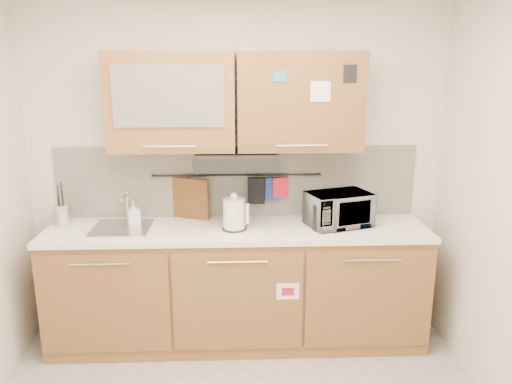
{
  "coord_description": "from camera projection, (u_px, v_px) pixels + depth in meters",
  "views": [
    {
      "loc": [
        -0.0,
        -2.32,
        2.09
      ],
      "look_at": [
        0.13,
        1.05,
        1.23
      ],
      "focal_mm": 35.0,
      "sensor_mm": 36.0,
      "label": 1
    }
  ],
  "objects": [
    {
      "name": "wall_back",
      "position": [
        237.0,
        169.0,
        3.89
      ],
      "size": [
        3.2,
        0.0,
        3.2
      ],
      "primitive_type": "plane",
      "rotation": [
        1.57,
        0.0,
        0.0
      ],
      "color": "silver",
      "rests_on": "ground"
    },
    {
      "name": "base_cabinet",
      "position": [
        238.0,
        291.0,
        3.82
      ],
      "size": [
        2.8,
        0.64,
        0.88
      ],
      "color": "olive",
      "rests_on": "floor"
    },
    {
      "name": "countertop",
      "position": [
        237.0,
        230.0,
        3.69
      ],
      "size": [
        2.82,
        0.62,
        0.04
      ],
      "primitive_type": "cube",
      "color": "white",
      "rests_on": "base_cabinet"
    },
    {
      "name": "backsplash",
      "position": [
        237.0,
        182.0,
        3.91
      ],
      "size": [
        2.8,
        0.02,
        0.56
      ],
      "primitive_type": "cube",
      "color": "silver",
      "rests_on": "countertop"
    },
    {
      "name": "upper_cabinets",
      "position": [
        235.0,
        102.0,
        3.59
      ],
      "size": [
        1.82,
        0.37,
        0.7
      ],
      "color": "olive",
      "rests_on": "wall_back"
    },
    {
      "name": "range_hood",
      "position": [
        237.0,
        160.0,
        3.62
      ],
      "size": [
        0.6,
        0.46,
        0.1
      ],
      "primitive_type": "cube",
      "color": "black",
      "rests_on": "upper_cabinets"
    },
    {
      "name": "sink",
      "position": [
        122.0,
        228.0,
        3.67
      ],
      "size": [
        0.42,
        0.4,
        0.26
      ],
      "color": "silver",
      "rests_on": "countertop"
    },
    {
      "name": "utensil_rail",
      "position": [
        237.0,
        175.0,
        3.85
      ],
      "size": [
        1.3,
        0.02,
        0.02
      ],
      "primitive_type": "cylinder",
      "rotation": [
        0.0,
        1.57,
        0.0
      ],
      "color": "black",
      "rests_on": "backsplash"
    },
    {
      "name": "utensil_crock",
      "position": [
        63.0,
        214.0,
        3.72
      ],
      "size": [
        0.15,
        0.15,
        0.33
      ],
      "rotation": [
        0.0,
        0.0,
        0.17
      ],
      "color": "silver",
      "rests_on": "countertop"
    },
    {
      "name": "kettle",
      "position": [
        234.0,
        215.0,
        3.62
      ],
      "size": [
        0.2,
        0.18,
        0.28
      ],
      "rotation": [
        0.0,
        0.0,
        -0.2
      ],
      "color": "silver",
      "rests_on": "countertop"
    },
    {
      "name": "toaster",
      "position": [
        328.0,
        214.0,
        3.67
      ],
      "size": [
        0.28,
        0.2,
        0.2
      ],
      "rotation": [
        0.0,
        0.0,
        0.18
      ],
      "color": "black",
      "rests_on": "countertop"
    },
    {
      "name": "microwave",
      "position": [
        339.0,
        209.0,
        3.71
      ],
      "size": [
        0.53,
        0.44,
        0.25
      ],
      "primitive_type": "imported",
      "rotation": [
        0.0,
        0.0,
        0.32
      ],
      "color": "#999999",
      "rests_on": "countertop"
    },
    {
      "name": "soap_bottle",
      "position": [
        134.0,
        213.0,
        3.71
      ],
      "size": [
        0.11,
        0.11,
        0.19
      ],
      "primitive_type": "imported",
      "rotation": [
        0.0,
        0.0,
        0.35
      ],
      "color": "#999999",
      "rests_on": "countertop"
    },
    {
      "name": "cutting_board",
      "position": [
        189.0,
        204.0,
        3.88
      ],
      "size": [
        0.31,
        0.15,
        0.41
      ],
      "primitive_type": "cube",
      "rotation": [
        0.0,
        0.0,
        -0.41
      ],
      "color": "brown",
      "rests_on": "utensil_rail"
    },
    {
      "name": "oven_mitt",
      "position": [
        272.0,
        189.0,
        3.88
      ],
      "size": [
        0.11,
        0.03,
        0.18
      ],
      "primitive_type": "cube",
      "rotation": [
        0.0,
        0.0,
        0.04
      ],
      "color": "navy",
      "rests_on": "utensil_rail"
    },
    {
      "name": "dark_pouch",
      "position": [
        256.0,
        191.0,
        3.88
      ],
      "size": [
        0.13,
        0.05,
        0.21
      ],
      "primitive_type": "cube",
      "rotation": [
        0.0,
        0.0,
        -0.12
      ],
      "color": "black",
      "rests_on": "utensil_rail"
    },
    {
      "name": "pot_holder",
      "position": [
        280.0,
        188.0,
        3.88
      ],
      "size": [
        0.13,
        0.06,
        0.16
      ],
      "primitive_type": "cube",
      "rotation": [
        0.0,
        0.0,
        0.31
      ],
      "color": "red",
      "rests_on": "utensil_rail"
    }
  ]
}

